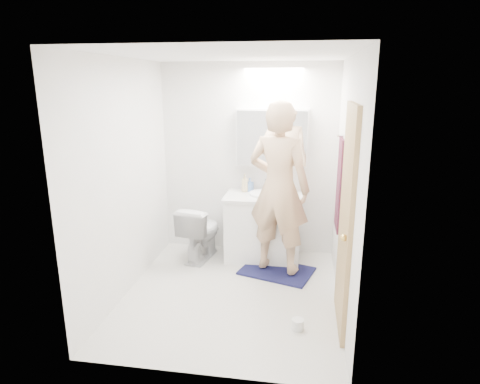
% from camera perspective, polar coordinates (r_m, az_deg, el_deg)
% --- Properties ---
extents(floor, '(2.50, 2.50, 0.00)m').
position_cam_1_polar(floor, '(4.47, -1.17, -13.94)').
color(floor, silver).
rests_on(floor, ground).
extents(ceiling, '(2.50, 2.50, 0.00)m').
position_cam_1_polar(ceiling, '(3.91, -1.37, 18.51)').
color(ceiling, white).
rests_on(ceiling, floor).
extents(wall_back, '(2.50, 0.00, 2.50)m').
position_cam_1_polar(wall_back, '(5.23, 1.18, 4.45)').
color(wall_back, white).
rests_on(wall_back, floor).
extents(wall_front, '(2.50, 0.00, 2.50)m').
position_cam_1_polar(wall_front, '(2.85, -5.75, -4.84)').
color(wall_front, white).
rests_on(wall_front, floor).
extents(wall_left, '(0.00, 2.50, 2.50)m').
position_cam_1_polar(wall_left, '(4.35, -15.68, 1.68)').
color(wall_left, white).
rests_on(wall_left, floor).
extents(wall_right, '(0.00, 2.50, 2.50)m').
position_cam_1_polar(wall_right, '(3.98, 14.52, 0.53)').
color(wall_right, white).
rests_on(wall_right, floor).
extents(vanity_cabinet, '(0.90, 0.55, 0.78)m').
position_cam_1_polar(vanity_cabinet, '(5.14, 3.24, -5.13)').
color(vanity_cabinet, white).
rests_on(vanity_cabinet, floor).
extents(countertop, '(0.95, 0.58, 0.04)m').
position_cam_1_polar(countertop, '(5.02, 3.31, -0.73)').
color(countertop, silver).
rests_on(countertop, vanity_cabinet).
extents(sink_basin, '(0.36, 0.36, 0.03)m').
position_cam_1_polar(sink_basin, '(5.04, 3.35, -0.26)').
color(sink_basin, white).
rests_on(sink_basin, countertop).
extents(faucet, '(0.02, 0.02, 0.16)m').
position_cam_1_polar(faucet, '(5.20, 3.58, 0.98)').
color(faucet, '#B4B3B8').
rests_on(faucet, countertop).
extents(medicine_cabinet, '(0.88, 0.14, 0.70)m').
position_cam_1_polar(medicine_cabinet, '(5.07, 4.47, 7.51)').
color(medicine_cabinet, white).
rests_on(medicine_cabinet, wall_back).
extents(mirror_panel, '(0.84, 0.01, 0.66)m').
position_cam_1_polar(mirror_panel, '(5.00, 4.40, 7.40)').
color(mirror_panel, silver).
rests_on(mirror_panel, medicine_cabinet).
extents(toilet, '(0.51, 0.74, 0.70)m').
position_cam_1_polar(toilet, '(5.18, -5.50, -5.51)').
color(toilet, silver).
rests_on(toilet, floor).
extents(bath_rug, '(0.93, 0.76, 0.02)m').
position_cam_1_polar(bath_rug, '(4.94, 5.11, -10.84)').
color(bath_rug, '#151941').
rests_on(bath_rug, floor).
extents(person, '(0.81, 0.65, 1.94)m').
position_cam_1_polar(person, '(4.59, 5.40, 0.51)').
color(person, tan).
rests_on(person, bath_rug).
extents(door, '(0.04, 0.80, 2.00)m').
position_cam_1_polar(door, '(3.70, 14.48, -3.81)').
color(door, tan).
rests_on(door, wall_right).
extents(door_knob, '(0.06, 0.06, 0.06)m').
position_cam_1_polar(door_knob, '(3.43, 14.20, -6.18)').
color(door_knob, gold).
rests_on(door_knob, door).
extents(towel, '(0.02, 0.42, 1.00)m').
position_cam_1_polar(towel, '(4.53, 13.56, 1.06)').
color(towel, '#13123A').
rests_on(towel, wall_right).
extents(towel_hook, '(0.07, 0.02, 0.02)m').
position_cam_1_polar(towel_hook, '(4.44, 13.80, 7.59)').
color(towel_hook, silver).
rests_on(towel_hook, wall_right).
extents(soap_bottle_a, '(0.11, 0.11, 0.23)m').
position_cam_1_polar(soap_bottle_a, '(5.16, 0.66, 1.27)').
color(soap_bottle_a, '#CBB683').
rests_on(soap_bottle_a, countertop).
extents(soap_bottle_b, '(0.09, 0.09, 0.17)m').
position_cam_1_polar(soap_bottle_b, '(5.18, 1.38, 1.01)').
color(soap_bottle_b, '#5B84C4').
rests_on(soap_bottle_b, countertop).
extents(toothbrush_cup, '(0.10, 0.10, 0.08)m').
position_cam_1_polar(toothbrush_cup, '(5.14, 5.75, 0.32)').
color(toothbrush_cup, '#3847AA').
rests_on(toothbrush_cup, countertop).
extents(toilet_paper_roll, '(0.11, 0.11, 0.10)m').
position_cam_1_polar(toilet_paper_roll, '(3.93, 8.00, -17.72)').
color(toilet_paper_roll, white).
rests_on(toilet_paper_roll, floor).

